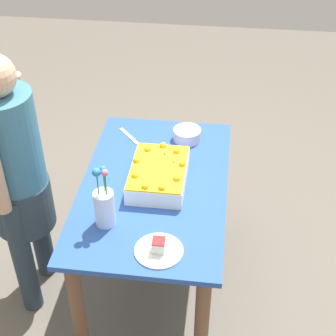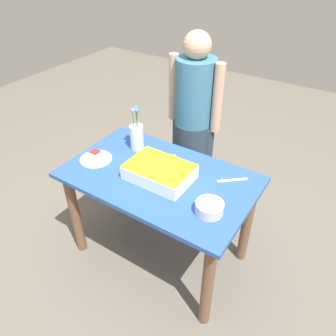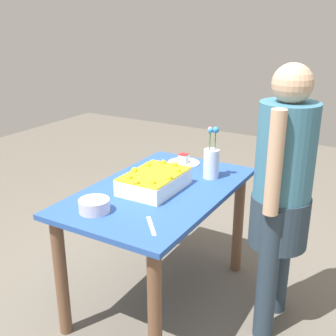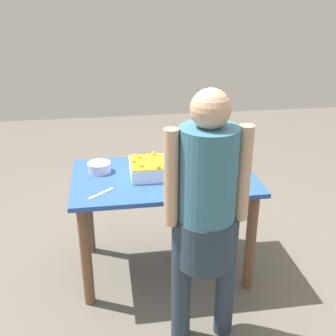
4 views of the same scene
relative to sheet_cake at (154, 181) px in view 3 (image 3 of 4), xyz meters
name	(u,v)px [view 3 (image 3 of 4)]	position (x,y,z in m)	size (l,w,h in m)	color
ground_plane	(160,296)	(-0.02, 0.02, -0.80)	(8.00, 8.00, 0.00)	#655E53
dining_table	(159,211)	(-0.02, 0.02, -0.19)	(1.23, 0.75, 0.75)	#2B52A7
sheet_cake	(154,181)	(0.00, 0.00, 0.00)	(0.41, 0.28, 0.12)	white
serving_plate_with_slice	(184,161)	(-0.48, -0.07, -0.04)	(0.22, 0.22, 0.07)	white
cake_knife	(151,226)	(0.40, 0.23, -0.05)	(0.20, 0.02, 0.00)	silver
flower_vase	(211,161)	(-0.33, 0.20, 0.06)	(0.10, 0.10, 0.33)	white
fruit_bowl	(94,206)	(0.41, -0.11, -0.02)	(0.16, 0.16, 0.07)	silver
person_standing	(282,187)	(-0.15, 0.70, 0.05)	(0.45, 0.31, 1.49)	#2A3A4A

